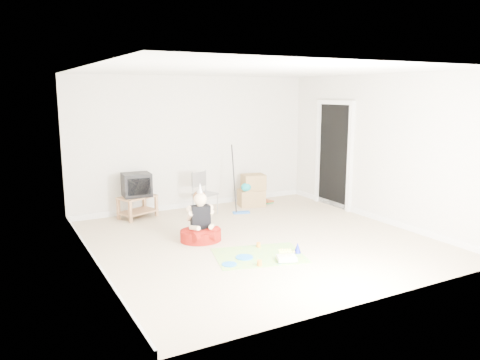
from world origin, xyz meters
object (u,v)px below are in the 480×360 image
birthday_cake (287,259)px  seated_woman (201,228)px  folding_chair (205,194)px  cardboard_boxes (252,191)px  crt_tv (137,185)px  tv_stand (138,205)px

birthday_cake → seated_woman: bearing=115.9°
folding_chair → cardboard_boxes: (1.13, 0.20, -0.09)m
crt_tv → seated_woman: bearing=-71.6°
seated_woman → cardboard_boxes: bearing=41.3°
tv_stand → seated_woman: size_ratio=0.82×
cardboard_boxes → seated_woman: bearing=-138.7°
tv_stand → crt_tv: (0.00, 0.00, 0.38)m
folding_chair → cardboard_boxes: bearing=10.1°
folding_chair → seated_woman: (-0.71, -1.42, -0.20)m
birthday_cake → crt_tv: bearing=109.9°
tv_stand → seated_woman: seated_woman is taller
tv_stand → crt_tv: size_ratio=1.53×
folding_chair → birthday_cake: folding_chair is taller
tv_stand → cardboard_boxes: (2.32, -0.18, 0.06)m
crt_tv → birthday_cake: size_ratio=1.57×
crt_tv → folding_chair: crt_tv is taller
crt_tv → birthday_cake: crt_tv is taller
seated_woman → crt_tv: bearing=104.9°
tv_stand → folding_chair: size_ratio=0.92×
folding_chair → birthday_cake: size_ratio=2.61×
seated_woman → birthday_cake: seated_woman is taller
crt_tv → cardboard_boxes: (2.32, -0.18, -0.31)m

